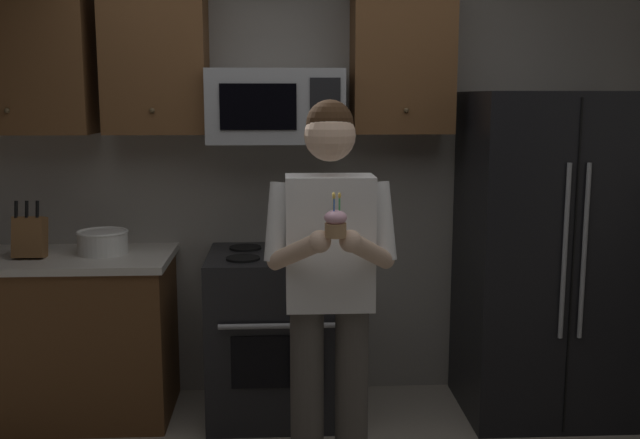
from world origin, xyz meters
TOP-DOWN VIEW (x-y plane):
  - wall_back at (0.00, 1.75)m, footprint 4.40×0.10m
  - oven_range at (-0.15, 1.36)m, footprint 0.76×0.70m
  - microwave at (-0.15, 1.48)m, footprint 0.74×0.41m
  - refrigerator at (1.35, 1.32)m, footprint 0.90×0.75m
  - cabinet_row_upper at (-0.72, 1.53)m, footprint 2.78×0.36m
  - counter_left at (-1.45, 1.38)m, footprint 1.44×0.66m
  - knife_block at (-1.47, 1.33)m, footprint 0.16×0.15m
  - bowl_large_white at (-1.10, 1.41)m, footprint 0.28×0.28m
  - person at (0.08, 0.50)m, footprint 0.60×0.48m
  - cupcake at (0.08, 0.17)m, footprint 0.09×0.09m

SIDE VIEW (x-z plane):
  - oven_range at x=-0.15m, z-range 0.00..0.93m
  - counter_left at x=-1.45m, z-range 0.00..0.92m
  - refrigerator at x=1.35m, z-range 0.00..1.80m
  - bowl_large_white at x=-1.10m, z-range 0.92..1.05m
  - person at x=0.08m, z-range 0.11..1.88m
  - knife_block at x=-1.47m, z-range 0.87..1.19m
  - cupcake at x=0.08m, z-range 1.21..1.38m
  - wall_back at x=0.00m, z-range 0.00..2.60m
  - microwave at x=-0.15m, z-range 1.52..1.92m
  - cabinet_row_upper at x=-0.72m, z-range 1.57..2.33m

